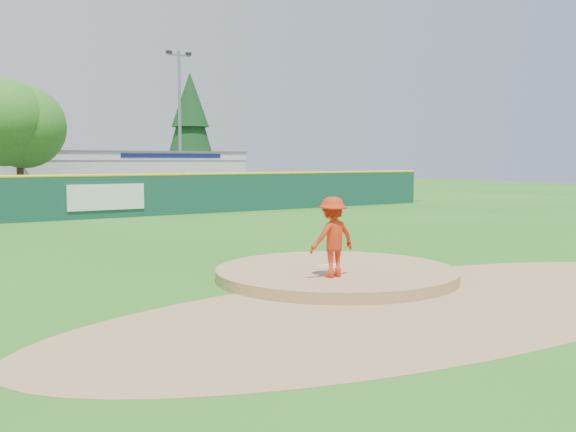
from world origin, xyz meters
TOP-DOWN VIEW (x-y plane):
  - ground at (0.00, 0.00)m, footprint 120.00×120.00m
  - pitchers_mound at (0.00, 0.00)m, footprint 5.50×5.50m
  - pitching_rubber at (0.00, 0.30)m, footprint 0.60×0.15m
  - infield_dirt_arc at (0.00, -3.00)m, footprint 15.40×15.40m
  - parking_lot at (0.00, 27.00)m, footprint 44.00×16.00m
  - pitcher at (-0.74, -0.83)m, footprint 1.11×0.66m
  - van at (6.97, 23.82)m, footprint 4.48×2.30m
  - pool_building_grp at (6.00, 31.99)m, footprint 15.20×8.20m
  - fence_banners at (-3.80, 17.92)m, footprint 11.98×0.04m
  - outfield_fence at (0.00, 18.00)m, footprint 40.00×0.14m
  - deciduous_tree at (-2.00, 25.00)m, footprint 5.60×5.60m
  - conifer_tree at (13.00, 36.00)m, footprint 4.40×4.40m
  - light_pole_right at (9.00, 29.00)m, footprint 1.75×0.25m

SIDE VIEW (x-z plane):
  - ground at x=0.00m, z-range 0.00..0.00m
  - pitchers_mound at x=0.00m, z-range -0.25..0.25m
  - infield_dirt_arc at x=0.00m, z-range 0.00..0.01m
  - parking_lot at x=0.00m, z-range 0.00..0.02m
  - pitching_rubber at x=0.00m, z-range 0.25..0.29m
  - van at x=6.97m, z-range 0.02..1.23m
  - fence_banners at x=-3.80m, z-range 0.40..1.60m
  - outfield_fence at x=0.00m, z-range 0.05..2.12m
  - pitcher at x=-0.74m, z-range 0.25..1.94m
  - pool_building_grp at x=6.00m, z-range 0.01..3.32m
  - deciduous_tree at x=-2.00m, z-range 0.87..8.23m
  - conifer_tree at x=13.00m, z-range 0.79..10.29m
  - light_pole_right at x=9.00m, z-range 0.54..10.54m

